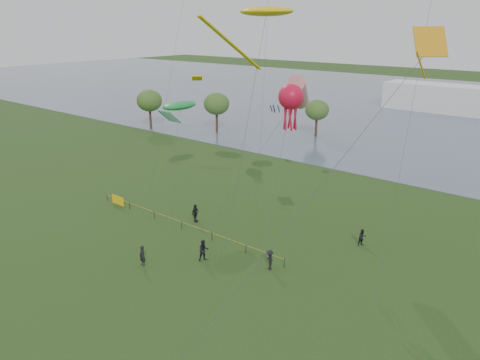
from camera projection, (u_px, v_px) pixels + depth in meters
The scene contains 14 objects.
ground_plane at pixel (141, 337), 29.80m from camera, with size 400.00×400.00×0.00m, color #1A3410.
pavilion_left at pixel (436, 98), 105.82m from camera, with size 22.00×8.00×6.00m, color white.
trees at pixel (215, 104), 84.12m from camera, with size 31.73×18.70×7.35m.
fence at pixel (141, 209), 49.00m from camera, with size 24.07×0.07×1.05m.
spectator_a at pixel (204, 250), 39.20m from camera, with size 0.90×0.70×1.85m, color black.
spectator_b at pixel (270, 260), 37.81m from camera, with size 1.11×0.64×1.71m, color black.
spectator_c at pixel (195, 213), 46.88m from camera, with size 1.09×0.45×1.85m, color black.
spectator_f at pixel (142, 256), 38.43m from camera, with size 0.64×0.42×1.74m, color black.
spectator_g at pixel (362, 237), 41.91m from camera, with size 0.76×0.59×1.56m, color black.
kite_stingray at pixel (265, 13), 36.86m from camera, with size 4.83×9.98×20.28m.
kite_windsock at pixel (298, 93), 44.77m from camera, with size 6.11×11.33×14.58m.
kite_creature at pixel (179, 106), 51.79m from camera, with size 5.60×8.37×10.80m.
kite_octopus at pixel (291, 98), 40.27m from camera, with size 2.97×7.69×14.12m.
kite_delta at pixel (414, 63), 21.45m from camera, with size 9.99×10.56×18.90m.
Camera 1 is at (20.72, -15.41, 19.04)m, focal length 35.00 mm.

